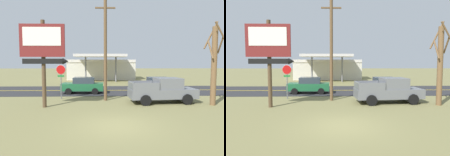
% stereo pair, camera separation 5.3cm
% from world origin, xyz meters
% --- Properties ---
extents(ground_plane, '(180.00, 180.00, 0.00)m').
position_xyz_m(ground_plane, '(0.00, 0.00, 0.00)').
color(ground_plane, olive).
extents(road_asphalt, '(140.00, 8.00, 0.02)m').
position_xyz_m(road_asphalt, '(0.00, 13.00, 0.01)').
color(road_asphalt, '#2B2B2D').
rests_on(road_asphalt, ground).
extents(road_centre_line, '(126.00, 0.20, 0.01)m').
position_xyz_m(road_centre_line, '(0.00, 13.00, 0.02)').
color(road_centre_line, gold).
rests_on(road_centre_line, road_asphalt).
extents(motel_sign, '(3.32, 0.54, 6.11)m').
position_xyz_m(motel_sign, '(-4.84, 4.36, 4.14)').
color(motel_sign, brown).
rests_on(motel_sign, ground).
extents(stop_sign, '(0.80, 0.08, 2.95)m').
position_xyz_m(stop_sign, '(-4.42, 7.76, 2.03)').
color(stop_sign, slate).
rests_on(stop_sign, ground).
extents(utility_pole, '(1.83, 0.26, 8.88)m').
position_xyz_m(utility_pole, '(-0.58, 6.96, 4.73)').
color(utility_pole, brown).
rests_on(utility_pole, ground).
extents(bare_tree, '(1.42, 1.43, 6.27)m').
position_xyz_m(bare_tree, '(7.43, 4.85, 3.09)').
color(bare_tree, brown).
rests_on(bare_tree, ground).
extents(gas_station, '(12.00, 11.50, 4.40)m').
position_xyz_m(gas_station, '(-1.32, 28.57, 1.94)').
color(gas_station, beige).
rests_on(gas_station, ground).
extents(pickup_grey_parked_on_lawn, '(5.35, 2.59, 1.96)m').
position_xyz_m(pickup_grey_parked_on_lawn, '(3.96, 5.91, 0.96)').
color(pickup_grey_parked_on_lawn, slate).
rests_on(pickup_grey_parked_on_lawn, ground).
extents(car_green_near_lane, '(4.20, 2.00, 1.64)m').
position_xyz_m(car_green_near_lane, '(-2.88, 11.00, 0.83)').
color(car_green_near_lane, '#1E6038').
rests_on(car_green_near_lane, ground).
extents(car_blue_mid_lane, '(4.20, 2.00, 1.64)m').
position_xyz_m(car_blue_mid_lane, '(4.73, 11.00, 0.83)').
color(car_blue_mid_lane, '#233893').
rests_on(car_blue_mid_lane, ground).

